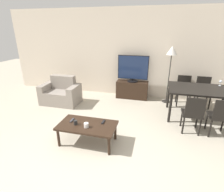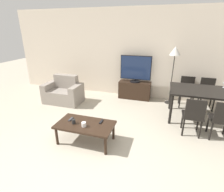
{
  "view_description": "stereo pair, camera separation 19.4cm",
  "coord_description": "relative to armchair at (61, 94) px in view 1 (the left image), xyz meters",
  "views": [
    {
      "loc": [
        1.02,
        -1.77,
        2.12
      ],
      "look_at": [
        0.09,
        1.86,
        0.65
      ],
      "focal_mm": 28.0,
      "sensor_mm": 36.0,
      "label": 1
    },
    {
      "loc": [
        1.21,
        -1.71,
        2.12
      ],
      "look_at": [
        0.09,
        1.86,
        0.65
      ],
      "focal_mm": 28.0,
      "sensor_mm": 36.0,
      "label": 2
    }
  ],
  "objects": [
    {
      "name": "ground_plane",
      "position": [
        1.65,
        -2.56,
        -0.29
      ],
      "size": [
        18.0,
        18.0,
        0.0
      ],
      "primitive_type": "plane",
      "color": "#B2A893"
    },
    {
      "name": "wall_back",
      "position": [
        1.65,
        1.2,
        1.06
      ],
      "size": [
        7.89,
        0.06,
        2.7
      ],
      "color": "beige",
      "rests_on": "ground_plane"
    },
    {
      "name": "armchair",
      "position": [
        0.0,
        0.0,
        0.0
      ],
      "size": [
        1.1,
        0.66,
        0.8
      ],
      "color": "gray",
      "rests_on": "ground_plane"
    },
    {
      "name": "tv_stand",
      "position": [
        1.99,
        0.94,
        -0.02
      ],
      "size": [
        0.98,
        0.38,
        0.54
      ],
      "color": "black",
      "rests_on": "ground_plane"
    },
    {
      "name": "tv",
      "position": [
        1.99,
        0.94,
        0.66
      ],
      "size": [
        0.93,
        0.32,
        0.81
      ],
      "color": "black",
      "rests_on": "tv_stand"
    },
    {
      "name": "coffee_table",
      "position": [
        1.5,
        -1.64,
        0.07
      ],
      "size": [
        1.1,
        0.6,
        0.4
      ],
      "color": "black",
      "rests_on": "ground_plane"
    },
    {
      "name": "dining_table",
      "position": [
        3.75,
        0.02,
        0.39
      ],
      "size": [
        1.48,
        0.98,
        0.76
      ],
      "color": "black",
      "rests_on": "ground_plane"
    },
    {
      "name": "dining_chair_near",
      "position": [
        3.49,
        -0.77,
        0.18
      ],
      "size": [
        0.4,
        0.4,
        0.84
      ],
      "color": "black",
      "rests_on": "ground_plane"
    },
    {
      "name": "dining_chair_far",
      "position": [
        4.01,
        0.82,
        0.18
      ],
      "size": [
        0.4,
        0.4,
        0.84
      ],
      "color": "black",
      "rests_on": "ground_plane"
    },
    {
      "name": "dining_chair_near_right",
      "position": [
        4.01,
        -0.77,
        0.18
      ],
      "size": [
        0.4,
        0.4,
        0.84
      ],
      "color": "black",
      "rests_on": "ground_plane"
    },
    {
      "name": "dining_chair_far_left",
      "position": [
        3.49,
        0.82,
        0.18
      ],
      "size": [
        0.4,
        0.4,
        0.84
      ],
      "color": "black",
      "rests_on": "ground_plane"
    },
    {
      "name": "floor_lamp",
      "position": [
        3.06,
        0.86,
        1.13
      ],
      "size": [
        0.3,
        0.3,
        1.66
      ],
      "color": "black",
      "rests_on": "ground_plane"
    },
    {
      "name": "remote_primary",
      "position": [
        1.77,
        -1.49,
        0.12
      ],
      "size": [
        0.04,
        0.15,
        0.02
      ],
      "color": "black",
      "rests_on": "coffee_table"
    },
    {
      "name": "remote_secondary",
      "position": [
        1.15,
        -1.58,
        0.12
      ],
      "size": [
        0.04,
        0.15,
        0.02
      ],
      "color": "#38383D",
      "rests_on": "coffee_table"
    },
    {
      "name": "cup_white_near",
      "position": [
        1.52,
        -1.74,
        0.16
      ],
      "size": [
        0.09,
        0.09,
        0.09
      ],
      "color": "white",
      "rests_on": "coffee_table"
    },
    {
      "name": "cup_colored_far",
      "position": [
        1.28,
        -1.7,
        0.16
      ],
      "size": [
        0.07,
        0.07,
        0.09
      ],
      "color": "black",
      "rests_on": "coffee_table"
    },
    {
      "name": "wine_glass_left",
      "position": [
        4.26,
        0.38,
        0.57
      ],
      "size": [
        0.07,
        0.07,
        0.15
      ],
      "color": "silver",
      "rests_on": "dining_table"
    }
  ]
}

